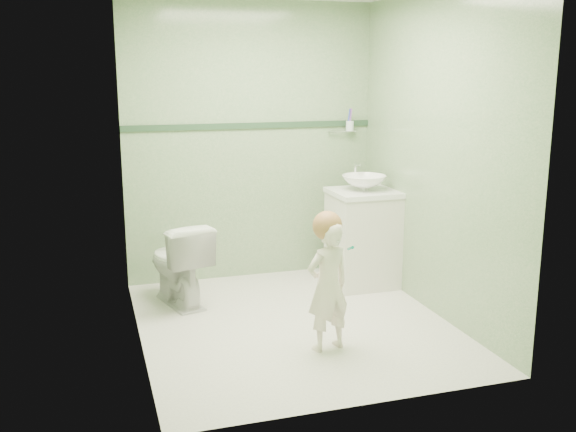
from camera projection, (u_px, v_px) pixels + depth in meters
name	position (u px, v px, depth m)	size (l,w,h in m)	color
ground	(294.00, 324.00, 4.81)	(2.50, 2.50, 0.00)	beige
room_shell	(294.00, 161.00, 4.55)	(2.50, 2.54, 2.40)	#79A071
trim_stripe	(251.00, 126.00, 5.67)	(2.20, 0.02, 0.05)	#27432C
vanity	(363.00, 240.00, 5.62)	(0.52, 0.50, 0.80)	silver
counter	(364.00, 193.00, 5.53)	(0.54, 0.52, 0.04)	white
basin	(364.00, 183.00, 5.51)	(0.37, 0.37, 0.13)	white
faucet	(356.00, 170.00, 5.66)	(0.03, 0.13, 0.18)	silver
cup_holder	(349.00, 126.00, 5.88)	(0.26, 0.07, 0.21)	silver
toilet	(178.00, 263.00, 5.16)	(0.38, 0.66, 0.67)	white
toddler	(328.00, 286.00, 4.29)	(0.32, 0.21, 0.87)	#F1E2D1
hair_cap	(327.00, 226.00, 4.23)	(0.19, 0.19, 0.19)	#A46E3F
teal_toothbrush	(349.00, 248.00, 4.17)	(0.11, 0.14, 0.08)	#038C7C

